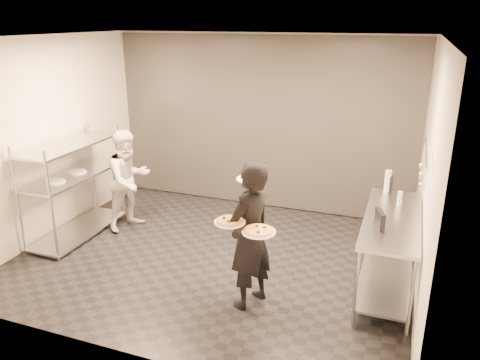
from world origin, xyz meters
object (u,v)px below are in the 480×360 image
(bottle_green, at_px, (388,181))
(bottle_dark, at_px, (390,184))
(pass_rack, at_px, (74,184))
(pos_monitor, at_px, (380,219))
(chef, at_px, (129,180))
(salad_plate, at_px, (251,178))
(bottle_clear, at_px, (400,199))
(pizza_plate_near, at_px, (230,221))
(prep_counter, at_px, (390,241))
(pizza_plate_far, at_px, (259,231))
(waiter, at_px, (250,236))

(bottle_green, relative_size, bottle_dark, 1.33)
(pass_rack, xyz_separation_m, pos_monitor, (4.21, -0.33, 0.24))
(chef, height_order, bottle_dark, chef)
(salad_plate, xyz_separation_m, bottle_clear, (1.53, 0.92, -0.38))
(salad_plate, bearing_deg, pizza_plate_near, -97.16)
(pos_monitor, bearing_deg, chef, 149.31)
(pass_rack, xyz_separation_m, bottle_clear, (4.38, 0.36, 0.24))
(prep_counter, xyz_separation_m, pos_monitor, (-0.12, -0.33, 0.39))
(chef, relative_size, pizza_plate_far, 4.39)
(waiter, distance_m, pos_monitor, 1.38)
(bottle_clear, bearing_deg, pizza_plate_far, -131.75)
(pizza_plate_far, xyz_separation_m, bottle_clear, (1.27, 1.42, -0.01))
(salad_plate, distance_m, bottle_dark, 1.98)
(prep_counter, distance_m, bottle_green, 0.92)
(pizza_plate_far, relative_size, bottle_dark, 1.60)
(waiter, bearing_deg, pass_rack, -82.89)
(chef, bearing_deg, bottle_dark, -65.25)
(pass_rack, relative_size, waiter, 0.97)
(salad_plate, bearing_deg, bottle_green, 44.98)
(pass_rack, distance_m, bottle_dark, 4.33)
(bottle_green, xyz_separation_m, bottle_clear, (0.17, -0.44, -0.05))
(pos_monitor, distance_m, bottle_green, 1.13)
(prep_counter, height_order, bottle_clear, bottle_clear)
(pass_rack, distance_m, bottle_green, 4.30)
(pos_monitor, bearing_deg, bottle_green, 71.80)
(prep_counter, distance_m, pos_monitor, 0.52)
(chef, bearing_deg, waiter, -99.26)
(salad_plate, relative_size, bottle_dark, 1.47)
(waiter, relative_size, pizza_plate_far, 4.82)
(pass_rack, xyz_separation_m, pizza_plate_near, (2.79, -1.03, 0.30))
(chef, distance_m, bottle_dark, 3.68)
(pass_rack, bearing_deg, pizza_plate_far, -18.86)
(bottle_clear, bearing_deg, bottle_dark, 106.18)
(chef, bearing_deg, bottle_green, -65.20)
(pizza_plate_near, bearing_deg, bottle_dark, 51.53)
(prep_counter, height_order, chef, chef)
(salad_plate, height_order, pos_monitor, salad_plate)
(prep_counter, height_order, salad_plate, salad_plate)
(salad_plate, bearing_deg, bottle_dark, 44.20)
(pizza_plate_far, bearing_deg, salad_plate, 117.04)
(prep_counter, distance_m, pizza_plate_far, 1.67)
(waiter, xyz_separation_m, salad_plate, (-0.08, 0.25, 0.56))
(prep_counter, relative_size, pizza_plate_far, 5.28)
(salad_plate, xyz_separation_m, pos_monitor, (1.36, 0.23, -0.38))
(pass_rack, bearing_deg, bottle_clear, 4.69)
(chef, relative_size, bottle_dark, 7.01)
(bottle_dark, bearing_deg, salad_plate, -135.80)
(chef, distance_m, pos_monitor, 3.71)
(pizza_plate_far, distance_m, bottle_green, 2.17)
(pass_rack, distance_m, prep_counter, 4.33)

